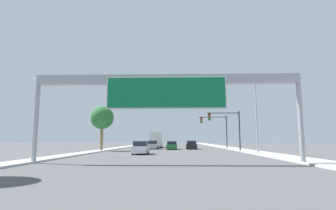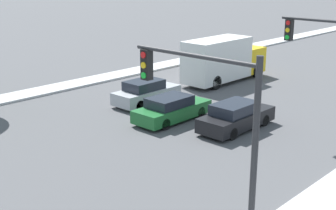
# 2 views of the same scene
# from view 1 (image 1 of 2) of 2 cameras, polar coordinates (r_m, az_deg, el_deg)

# --- Properties ---
(sidewalk_right) EXTENTS (3.00, 120.00, 0.15)m
(sidewalk_right) POSITION_cam_1_polar(r_m,az_deg,el_deg) (62.53, 11.56, -8.89)
(sidewalk_right) COLOR #BEBEBE
(sidewalk_right) RESTS_ON ground
(median_strip_left) EXTENTS (2.00, 120.00, 0.15)m
(median_strip_left) POSITION_cam_1_polar(r_m,az_deg,el_deg) (62.70, -8.93, -8.94)
(median_strip_left) COLOR #BEBEBE
(median_strip_left) RESTS_ON ground
(sign_gantry) EXTENTS (20.26, 0.73, 6.67)m
(sign_gantry) POSITION_cam_1_polar(r_m,az_deg,el_deg) (19.90, -0.38, 3.68)
(sign_gantry) COLOR #9EA0A5
(sign_gantry) RESTS_ON ground
(car_near_center) EXTENTS (1.81, 4.77, 1.50)m
(car_near_center) POSITION_cam_1_polar(r_m,az_deg,el_deg) (48.45, 5.07, -8.71)
(car_near_center) COLOR black
(car_near_center) RESTS_ON ground
(car_far_center) EXTENTS (1.85, 4.75, 1.43)m
(car_far_center) POSITION_cam_1_polar(r_m,az_deg,el_deg) (47.12, 0.86, -8.81)
(car_far_center) COLOR #1E662D
(car_far_center) RESTS_ON ground
(car_near_right) EXTENTS (1.73, 4.25, 1.55)m
(car_near_right) POSITION_cam_1_polar(r_m,az_deg,el_deg) (31.92, -5.95, -9.31)
(car_near_right) COLOR silver
(car_near_right) RESTS_ON ground
(car_far_right) EXTENTS (1.79, 4.52, 1.53)m
(car_far_right) POSITION_cam_1_polar(r_m,az_deg,el_deg) (48.68, -3.29, -8.71)
(car_far_right) COLOR #A5A8AD
(car_far_right) RESTS_ON ground
(truck_box_primary) EXTENTS (2.31, 7.81, 3.32)m
(truck_box_primary) POSITION_cam_1_polar(r_m,az_deg,el_deg) (56.64, -2.57, -7.57)
(truck_box_primary) COLOR yellow
(truck_box_primary) RESTS_ON ground
(traffic_light_near_intersection) EXTENTS (4.95, 0.32, 6.02)m
(traffic_light_near_intersection) POSITION_cam_1_polar(r_m,az_deg,el_deg) (40.47, 13.04, -3.97)
(traffic_light_near_intersection) COLOR #2D2D30
(traffic_light_near_intersection) RESTS_ON ground
(traffic_light_mid_block) EXTENTS (5.21, 0.32, 6.24)m
(traffic_light_mid_block) POSITION_cam_1_polar(r_m,az_deg,el_deg) (50.30, 10.74, -4.50)
(traffic_light_mid_block) COLOR #2D2D30
(traffic_light_mid_block) RESTS_ON ground
(palm_tree_background) EXTENTS (3.53, 3.53, 6.87)m
(palm_tree_background) POSITION_cam_1_polar(r_m,az_deg,el_deg) (41.93, -14.13, -2.78)
(palm_tree_background) COLOR #8C704C
(palm_tree_background) RESTS_ON ground
(street_lamp_right) EXTENTS (2.38, 0.28, 9.10)m
(street_lamp_right) POSITION_cam_1_polar(r_m,az_deg,el_deg) (33.01, 18.20, -0.95)
(street_lamp_right) COLOR #9EA0A5
(street_lamp_right) RESTS_ON ground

